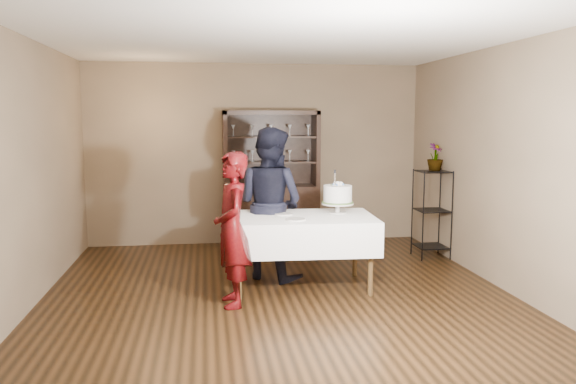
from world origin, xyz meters
The scene contains 14 objects.
floor centered at (0.00, 0.00, 0.00)m, with size 5.00×5.00×0.00m, color black.
ceiling centered at (0.00, 0.00, 2.70)m, with size 5.00×5.00×0.00m, color silver.
back_wall centered at (0.00, 2.50, 1.35)m, with size 5.00×0.02×2.70m, color brown.
wall_left centered at (-2.50, 0.00, 1.35)m, with size 0.02×5.00×2.70m, color brown.
wall_right centered at (2.50, 0.00, 1.35)m, with size 0.02×5.00×2.70m, color brown.
china_hutch centered at (0.20, 2.25, 0.66)m, with size 1.40×0.48×2.00m.
plant_etagere centered at (2.28, 1.20, 0.65)m, with size 0.42×0.42×1.20m.
cake_table centered at (0.29, 0.10, 0.62)m, with size 1.67×1.08×0.81m.
woman centered at (-0.50, -0.39, 0.78)m, with size 0.57×0.37×1.56m, color #38050A.
man centered at (-0.01, 0.54, 0.89)m, with size 0.87×0.68×1.79m, color black.
cake centered at (0.74, 0.24, 1.01)m, with size 0.37×0.37×0.50m.
plate_near centered at (0.19, -0.13, 0.82)m, with size 0.22×0.22×0.01m, color silver.
plate_far centered at (0.11, 0.21, 0.82)m, with size 0.20×0.20×0.01m, color silver.
potted_plant centered at (2.32, 1.23, 1.37)m, with size 0.21×0.21×0.37m, color #4E6F35.
Camera 1 is at (-0.75, -5.96, 1.90)m, focal length 35.00 mm.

